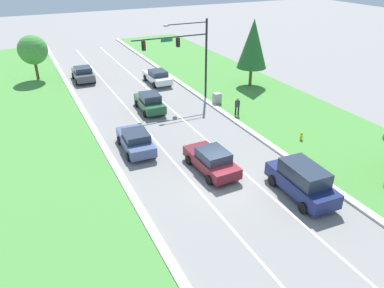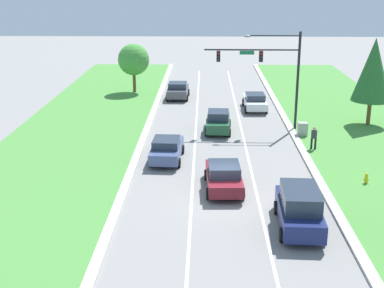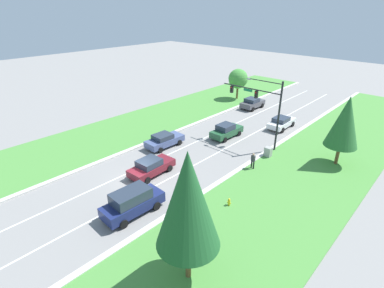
{
  "view_description": "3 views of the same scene",
  "coord_description": "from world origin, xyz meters",
  "px_view_note": "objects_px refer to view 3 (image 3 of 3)",
  "views": [
    {
      "loc": [
        -10.32,
        -17.26,
        12.88
      ],
      "look_at": [
        -0.9,
        2.45,
        1.67
      ],
      "focal_mm": 35.0,
      "sensor_mm": 36.0,
      "label": 1
    },
    {
      "loc": [
        -1.15,
        -26.82,
        11.63
      ],
      "look_at": [
        -1.9,
        4.84,
        1.58
      ],
      "focal_mm": 50.0,
      "sensor_mm": 36.0,
      "label": 2
    },
    {
      "loc": [
        19.28,
        -14.0,
        14.56
      ],
      "look_at": [
        0.27,
        6.67,
        1.38
      ],
      "focal_mm": 28.0,
      "sensor_mm": 36.0,
      "label": 3
    }
  ],
  "objects_px": {
    "traffic_signal_mast": "(262,102)",
    "conifer_far_right_tree": "(188,201)",
    "graphite_sedan": "(252,103)",
    "slate_blue_sedan": "(164,140)",
    "conifer_near_right_tree": "(345,122)",
    "utility_cabinet": "(268,152)",
    "navy_suv": "(132,202)",
    "pedestrian": "(253,160)",
    "fire_hydrant": "(229,202)",
    "burgundy_sedan": "(151,167)",
    "oak_near_left_tree": "(238,79)",
    "forest_sedan": "(226,131)",
    "white_sedan": "(281,122)"
  },
  "relations": [
    {
      "from": "slate_blue_sedan",
      "to": "conifer_near_right_tree",
      "type": "bearing_deg",
      "value": 31.9
    },
    {
      "from": "white_sedan",
      "to": "oak_near_left_tree",
      "type": "xyz_separation_m",
      "value": [
        -11.76,
        6.99,
        2.62
      ]
    },
    {
      "from": "conifer_far_right_tree",
      "to": "utility_cabinet",
      "type": "bearing_deg",
      "value": 104.49
    },
    {
      "from": "traffic_signal_mast",
      "to": "oak_near_left_tree",
      "type": "xyz_separation_m",
      "value": [
        -12.26,
        13.46,
        -1.66
      ]
    },
    {
      "from": "utility_cabinet",
      "to": "fire_hydrant",
      "type": "bearing_deg",
      "value": -78.07
    },
    {
      "from": "traffic_signal_mast",
      "to": "conifer_far_right_tree",
      "type": "distance_m",
      "value": 19.8
    },
    {
      "from": "oak_near_left_tree",
      "to": "slate_blue_sedan",
      "type": "bearing_deg",
      "value": -77.19
    },
    {
      "from": "traffic_signal_mast",
      "to": "forest_sedan",
      "type": "height_order",
      "value": "traffic_signal_mast"
    },
    {
      "from": "pedestrian",
      "to": "conifer_near_right_tree",
      "type": "bearing_deg",
      "value": -123.03
    },
    {
      "from": "traffic_signal_mast",
      "to": "graphite_sedan",
      "type": "bearing_deg",
      "value": 125.04
    },
    {
      "from": "forest_sedan",
      "to": "burgundy_sedan",
      "type": "xyz_separation_m",
      "value": [
        0.04,
        -11.76,
        -0.02
      ]
    },
    {
      "from": "conifer_near_right_tree",
      "to": "fire_hydrant",
      "type": "bearing_deg",
      "value": -106.51
    },
    {
      "from": "fire_hydrant",
      "to": "burgundy_sedan",
      "type": "bearing_deg",
      "value": -173.46
    },
    {
      "from": "forest_sedan",
      "to": "navy_suv",
      "type": "bearing_deg",
      "value": -75.73
    },
    {
      "from": "fire_hydrant",
      "to": "conifer_far_right_tree",
      "type": "bearing_deg",
      "value": -72.15
    },
    {
      "from": "burgundy_sedan",
      "to": "conifer_near_right_tree",
      "type": "relative_size",
      "value": 0.66
    },
    {
      "from": "graphite_sedan",
      "to": "slate_blue_sedan",
      "type": "bearing_deg",
      "value": -88.1
    },
    {
      "from": "utility_cabinet",
      "to": "oak_near_left_tree",
      "type": "distance_m",
      "value": 21.37
    },
    {
      "from": "conifer_near_right_tree",
      "to": "conifer_far_right_tree",
      "type": "relative_size",
      "value": 0.85
    },
    {
      "from": "forest_sedan",
      "to": "fire_hydrant",
      "type": "relative_size",
      "value": 6.35
    },
    {
      "from": "burgundy_sedan",
      "to": "oak_near_left_tree",
      "type": "bearing_deg",
      "value": 105.67
    },
    {
      "from": "slate_blue_sedan",
      "to": "conifer_far_right_tree",
      "type": "height_order",
      "value": "conifer_far_right_tree"
    },
    {
      "from": "burgundy_sedan",
      "to": "utility_cabinet",
      "type": "height_order",
      "value": "burgundy_sedan"
    },
    {
      "from": "pedestrian",
      "to": "fire_hydrant",
      "type": "bearing_deg",
      "value": 114.2
    },
    {
      "from": "white_sedan",
      "to": "conifer_near_right_tree",
      "type": "distance_m",
      "value": 10.76
    },
    {
      "from": "traffic_signal_mast",
      "to": "burgundy_sedan",
      "type": "relative_size",
      "value": 1.64
    },
    {
      "from": "fire_hydrant",
      "to": "conifer_near_right_tree",
      "type": "height_order",
      "value": "conifer_near_right_tree"
    },
    {
      "from": "utility_cabinet",
      "to": "conifer_far_right_tree",
      "type": "xyz_separation_m",
      "value": [
        4.33,
        -16.76,
        4.88
      ]
    },
    {
      "from": "navy_suv",
      "to": "slate_blue_sedan",
      "type": "relative_size",
      "value": 1.07
    },
    {
      "from": "utility_cabinet",
      "to": "fire_hydrant",
      "type": "relative_size",
      "value": 1.54
    },
    {
      "from": "traffic_signal_mast",
      "to": "slate_blue_sedan",
      "type": "xyz_separation_m",
      "value": [
        -7.49,
        -7.51,
        -4.29
      ]
    },
    {
      "from": "burgundy_sedan",
      "to": "pedestrian",
      "type": "xyz_separation_m",
      "value": [
        6.45,
        7.29,
        0.14
      ]
    },
    {
      "from": "traffic_signal_mast",
      "to": "conifer_near_right_tree",
      "type": "distance_m",
      "value": 8.29
    },
    {
      "from": "pedestrian",
      "to": "conifer_near_right_tree",
      "type": "distance_m",
      "value": 9.3
    },
    {
      "from": "traffic_signal_mast",
      "to": "burgundy_sedan",
      "type": "bearing_deg",
      "value": -107.48
    },
    {
      "from": "oak_near_left_tree",
      "to": "conifer_far_right_tree",
      "type": "bearing_deg",
      "value": -59.47
    },
    {
      "from": "white_sedan",
      "to": "pedestrian",
      "type": "distance_m",
      "value": 12.02
    },
    {
      "from": "fire_hydrant",
      "to": "traffic_signal_mast",
      "type": "bearing_deg",
      "value": 110.82
    },
    {
      "from": "fire_hydrant",
      "to": "oak_near_left_tree",
      "type": "relative_size",
      "value": 0.14
    },
    {
      "from": "burgundy_sedan",
      "to": "utility_cabinet",
      "type": "bearing_deg",
      "value": 57.21
    },
    {
      "from": "traffic_signal_mast",
      "to": "fire_hydrant",
      "type": "relative_size",
      "value": 10.85
    },
    {
      "from": "utility_cabinet",
      "to": "slate_blue_sedan",
      "type": "bearing_deg",
      "value": -150.18
    },
    {
      "from": "pedestrian",
      "to": "conifer_far_right_tree",
      "type": "xyz_separation_m",
      "value": [
        4.14,
        -13.48,
        4.48
      ]
    },
    {
      "from": "navy_suv",
      "to": "pedestrian",
      "type": "height_order",
      "value": "navy_suv"
    },
    {
      "from": "forest_sedan",
      "to": "oak_near_left_tree",
      "type": "xyz_separation_m",
      "value": [
        -8.29,
        14.16,
        2.57
      ]
    },
    {
      "from": "forest_sedan",
      "to": "utility_cabinet",
      "type": "height_order",
      "value": "forest_sedan"
    },
    {
      "from": "forest_sedan",
      "to": "pedestrian",
      "type": "bearing_deg",
      "value": -32.14
    },
    {
      "from": "burgundy_sedan",
      "to": "traffic_signal_mast",
      "type": "bearing_deg",
      "value": 70.35
    },
    {
      "from": "burgundy_sedan",
      "to": "fire_hydrant",
      "type": "bearing_deg",
      "value": 4.37
    },
    {
      "from": "graphite_sedan",
      "to": "conifer_near_right_tree",
      "type": "distance_m",
      "value": 18.88
    }
  ]
}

